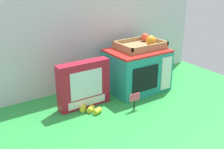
{
  "coord_description": "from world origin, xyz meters",
  "views": [
    {
      "loc": [
        -0.91,
        -1.29,
        0.75
      ],
      "look_at": [
        -0.06,
        0.01,
        0.15
      ],
      "focal_mm": 43.75,
      "sensor_mm": 36.0,
      "label": 1
    }
  ],
  "objects_px": {
    "price_sign": "(135,99)",
    "loose_toy_banana": "(90,109)",
    "loose_toy_apple": "(164,74)",
    "cookie_set_box": "(84,85)",
    "toy_microwave": "(137,70)",
    "food_groups_crate": "(142,45)"
  },
  "relations": [
    {
      "from": "toy_microwave",
      "to": "cookie_set_box",
      "type": "distance_m",
      "value": 0.41
    },
    {
      "from": "cookie_set_box",
      "to": "loose_toy_apple",
      "type": "distance_m",
      "value": 0.7
    },
    {
      "from": "price_sign",
      "to": "loose_toy_banana",
      "type": "xyz_separation_m",
      "value": [
        -0.22,
        0.11,
        -0.05
      ]
    },
    {
      "from": "cookie_set_box",
      "to": "price_sign",
      "type": "height_order",
      "value": "cookie_set_box"
    },
    {
      "from": "food_groups_crate",
      "to": "loose_toy_apple",
      "type": "relative_size",
      "value": 4.59
    },
    {
      "from": "cookie_set_box",
      "to": "price_sign",
      "type": "xyz_separation_m",
      "value": [
        0.22,
        -0.2,
        -0.07
      ]
    },
    {
      "from": "toy_microwave",
      "to": "food_groups_crate",
      "type": "bearing_deg",
      "value": 18.05
    },
    {
      "from": "price_sign",
      "to": "loose_toy_banana",
      "type": "height_order",
      "value": "price_sign"
    },
    {
      "from": "cookie_set_box",
      "to": "loose_toy_apple",
      "type": "height_order",
      "value": "cookie_set_box"
    },
    {
      "from": "price_sign",
      "to": "loose_toy_banana",
      "type": "relative_size",
      "value": 0.82
    },
    {
      "from": "price_sign",
      "to": "loose_toy_apple",
      "type": "relative_size",
      "value": 1.56
    },
    {
      "from": "loose_toy_apple",
      "to": "price_sign",
      "type": "bearing_deg",
      "value": -151.83
    },
    {
      "from": "loose_toy_apple",
      "to": "cookie_set_box",
      "type": "bearing_deg",
      "value": -175.31
    },
    {
      "from": "price_sign",
      "to": "toy_microwave",
      "type": "bearing_deg",
      "value": 49.73
    },
    {
      "from": "loose_toy_apple",
      "to": "food_groups_crate",
      "type": "bearing_deg",
      "value": -176.41
    },
    {
      "from": "toy_microwave",
      "to": "loose_toy_apple",
      "type": "bearing_deg",
      "value": 6.16
    },
    {
      "from": "loose_toy_banana",
      "to": "loose_toy_apple",
      "type": "relative_size",
      "value": 1.89
    },
    {
      "from": "cookie_set_box",
      "to": "price_sign",
      "type": "distance_m",
      "value": 0.3
    },
    {
      "from": "toy_microwave",
      "to": "food_groups_crate",
      "type": "xyz_separation_m",
      "value": [
        0.05,
        0.02,
        0.16
      ]
    },
    {
      "from": "price_sign",
      "to": "loose_toy_banana",
      "type": "bearing_deg",
      "value": 153.14
    },
    {
      "from": "toy_microwave",
      "to": "food_groups_crate",
      "type": "relative_size",
      "value": 1.26
    },
    {
      "from": "price_sign",
      "to": "loose_toy_banana",
      "type": "distance_m",
      "value": 0.26
    }
  ]
}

